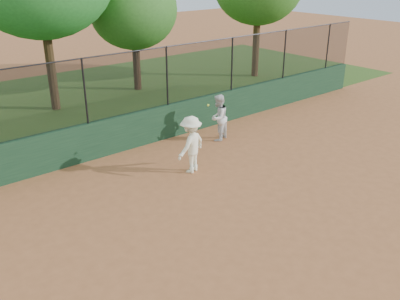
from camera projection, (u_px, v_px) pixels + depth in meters
ground at (235, 236)px, 10.11m from camera, size 80.00×80.00×0.00m
back_wall at (104, 138)px, 14.13m from camera, size 26.00×0.20×1.20m
grass_strip at (36, 111)px, 18.62m from camera, size 36.00×12.00×0.01m
player_second at (218, 118)px, 15.29m from camera, size 0.96×0.86×1.62m
player_main at (191, 145)px, 12.93m from camera, size 1.24×0.93×2.03m
fence_assembly at (99, 88)px, 13.47m from camera, size 26.00×0.06×2.00m
tree_3 at (134, 10)px, 20.32m from camera, size 4.13×3.75×5.49m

